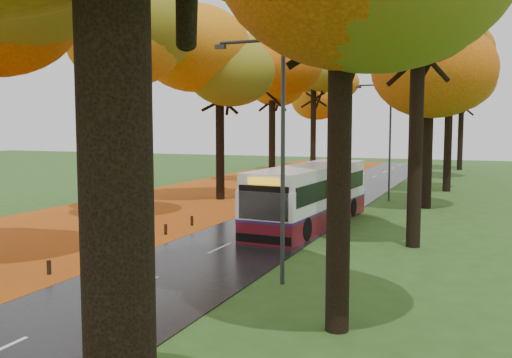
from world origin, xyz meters
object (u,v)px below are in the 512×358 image
Objects in this scene: car_white at (299,187)px; car_silver at (323,179)px; streetlamp_near at (276,140)px; car_dark at (348,170)px; streetlamp_mid at (386,132)px; bus at (310,194)px; streetlamp_far at (421,130)px.

car_silver is (-0.13, 6.86, 0.00)m from car_white.
streetlamp_near is 1.80× the size of car_dark.
streetlamp_near reaches higher than car_silver.
streetlamp_mid is 7.31m from car_white.
streetlamp_near is at bearing -75.85° from bus.
streetlamp_far is at bearing 25.38° from car_dark.
streetlamp_mid is at bearing -90.00° from streetlamp_far.
streetlamp_near is 39.06m from car_dark.
streetlamp_mid is at bearing 90.00° from streetlamp_near.
car_silver is at bearing 102.30° from streetlamp_near.
streetlamp_far reaches higher than car_white.
streetlamp_far is 1.99× the size of car_white.
car_silver is 9.66m from car_dark.
streetlamp_near reaches higher than bus.
streetlamp_mid is 9.98m from car_silver.
streetlamp_far is at bearing 90.00° from streetlamp_near.
car_white is at bearing 113.93° from bus.
car_white is at bearing -105.43° from streetlamp_far.
streetlamp_mid is 17.97m from car_dark.
bus reaches higher than car_dark.
streetlamp_mid reaches higher than bus.
streetlamp_mid is 11.76m from bus.
car_white is 0.96× the size of car_silver.
streetlamp_near and streetlamp_mid have the same top height.
bus is 11.76m from car_white.
car_silver is at bearing -106.30° from car_dark.
streetlamp_far is 33.37m from bus.
bus is 2.93× the size of car_white.
bus is 18.37m from car_silver.
bus is (-2.03, -33.17, -3.06)m from streetlamp_far.
bus reaches higher than car_white.
car_silver is at bearing -112.21° from streetlamp_far.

